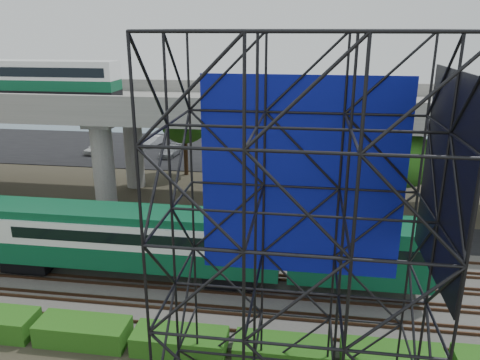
# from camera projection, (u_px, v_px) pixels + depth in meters

# --- Properties ---
(ground) EXTENTS (140.00, 140.00, 0.00)m
(ground) POSITION_uv_depth(u_px,v_px,m) (183.00, 301.00, 27.14)
(ground) COLOR #474233
(ground) RESTS_ON ground
(ballast_bed) EXTENTS (90.00, 12.00, 0.20)m
(ballast_bed) POSITION_uv_depth(u_px,v_px,m) (191.00, 282.00, 28.99)
(ballast_bed) COLOR slate
(ballast_bed) RESTS_ON ground
(service_road) EXTENTS (90.00, 5.00, 0.08)m
(service_road) POSITION_uv_depth(u_px,v_px,m) (217.00, 227.00, 37.00)
(service_road) COLOR black
(service_road) RESTS_ON ground
(parking_lot) EXTENTS (90.00, 18.00, 0.08)m
(parking_lot) POSITION_uv_depth(u_px,v_px,m) (253.00, 153.00, 59.12)
(parking_lot) COLOR black
(parking_lot) RESTS_ON ground
(harbor_water) EXTENTS (140.00, 40.00, 0.03)m
(harbor_water) POSITION_uv_depth(u_px,v_px,m) (268.00, 121.00, 79.83)
(harbor_water) COLOR #445E70
(harbor_water) RESTS_ON ground
(rail_tracks) EXTENTS (90.00, 9.52, 0.16)m
(rail_tracks) POSITION_uv_depth(u_px,v_px,m) (191.00, 279.00, 28.93)
(rail_tracks) COLOR #472D1E
(rail_tracks) RESTS_ON ballast_bed
(commuter_train) EXTENTS (29.30, 3.06, 4.30)m
(commuter_train) POSITION_uv_depth(u_px,v_px,m) (159.00, 239.00, 28.39)
(commuter_train) COLOR black
(commuter_train) RESTS_ON rail_tracks
(overpass) EXTENTS (80.00, 12.00, 12.40)m
(overpass) POSITION_uv_depth(u_px,v_px,m) (215.00, 113.00, 39.81)
(overpass) COLOR #9E9B93
(overpass) RESTS_ON ground
(scaffold_tower) EXTENTS (9.36, 6.36, 15.00)m
(scaffold_tower) POSITION_uv_depth(u_px,v_px,m) (298.00, 255.00, 16.41)
(scaffold_tower) COLOR black
(scaffold_tower) RESTS_ON ground
(hedge_strip) EXTENTS (34.60, 1.80, 1.20)m
(hedge_strip) POSITION_uv_depth(u_px,v_px,m) (180.00, 341.00, 22.78)
(hedge_strip) COLOR #215613
(hedge_strip) RESTS_ON ground
(trees) EXTENTS (40.94, 16.94, 7.69)m
(trees) POSITION_uv_depth(u_px,v_px,m) (177.00, 141.00, 41.26)
(trees) COLOR #382314
(trees) RESTS_ON ground
(parked_cars) EXTENTS (38.61, 9.65, 1.31)m
(parked_cars) POSITION_uv_depth(u_px,v_px,m) (250.00, 148.00, 58.69)
(parked_cars) COLOR silver
(parked_cars) RESTS_ON parking_lot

